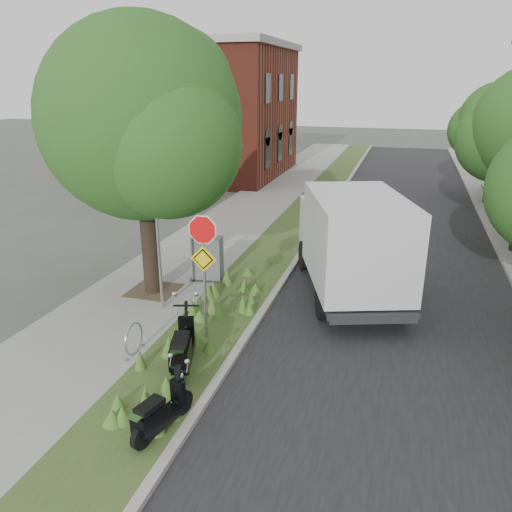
{
  "coord_description": "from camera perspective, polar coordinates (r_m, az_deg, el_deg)",
  "views": [
    {
      "loc": [
        2.89,
        -9.46,
        6.09
      ],
      "look_at": [
        -1.0,
        3.45,
        1.3
      ],
      "focal_mm": 35.0,
      "sensor_mm": 36.0,
      "label": 1
    }
  ],
  "objects": [
    {
      "name": "road",
      "position": [
        20.39,
        16.27,
        1.39
      ],
      "size": [
        7.0,
        60.0,
        0.01
      ],
      "primitive_type": "cube",
      "color": "black",
      "rests_on": "ground"
    },
    {
      "name": "scooter_near",
      "position": [
        10.95,
        -8.42,
        -10.97
      ],
      "size": [
        0.76,
        1.89,
        0.92
      ],
      "color": "black",
      "rests_on": "ground"
    },
    {
      "name": "bare_post",
      "position": [
        13.41,
        -11.13,
        1.95
      ],
      "size": [
        0.08,
        0.08,
        4.0
      ],
      "color": "#A5A8AD",
      "rests_on": "ground"
    },
    {
      "name": "ground",
      "position": [
        11.62,
        -0.21,
        -12.06
      ],
      "size": [
        120.0,
        120.0,
        0.0
      ],
      "primitive_type": "plane",
      "color": "#4C5147",
      "rests_on": "ground"
    },
    {
      "name": "box_truck",
      "position": [
        14.68,
        10.84,
        1.93
      ],
      "size": [
        4.04,
        6.29,
        2.66
      ],
      "color": "#262628",
      "rests_on": "ground"
    },
    {
      "name": "sidewalk_near",
      "position": [
        21.59,
        -3.28,
        3.3
      ],
      "size": [
        3.5,
        60.0,
        0.12
      ],
      "primitive_type": "cube",
      "color": "gray",
      "rests_on": "ground"
    },
    {
      "name": "bike_hoop",
      "position": [
        11.88,
        -13.81,
        -9.17
      ],
      "size": [
        0.06,
        0.78,
        0.77
      ],
      "color": "#A5A8AD",
      "rests_on": "ground"
    },
    {
      "name": "scooter_far",
      "position": [
        9.37,
        -11.31,
        -17.66
      ],
      "size": [
        0.58,
        1.55,
        0.75
      ],
      "color": "black",
      "rests_on": "ground"
    },
    {
      "name": "kerb_near",
      "position": [
        20.66,
        6.56,
        2.46
      ],
      "size": [
        0.2,
        60.0,
        0.13
      ],
      "primitive_type": "cube",
      "color": "#9E9991",
      "rests_on": "ground"
    },
    {
      "name": "utility_cabinet",
      "position": [
        15.69,
        -5.58,
        -0.34
      ],
      "size": [
        1.11,
        0.82,
        1.37
      ],
      "color": "#262628",
      "rests_on": "ground"
    },
    {
      "name": "brick_building",
      "position": [
        33.87,
        -4.95,
        16.31
      ],
      "size": [
        9.4,
        10.4,
        8.3
      ],
      "color": "maroon",
      "rests_on": "ground"
    },
    {
      "name": "street_tree_main",
      "position": [
        14.22,
        -13.08,
        13.87
      ],
      "size": [
        6.21,
        5.54,
        7.66
      ],
      "color": "black",
      "rests_on": "ground"
    },
    {
      "name": "sign_assembly",
      "position": [
        11.55,
        -6.03,
        0.43
      ],
      "size": [
        0.94,
        0.08,
        3.22
      ],
      "color": "#A5A8AD",
      "rests_on": "ground"
    },
    {
      "name": "far_tree_c",
      "position": [
        27.89,
        25.78,
        13.29
      ],
      "size": [
        4.37,
        3.89,
        5.93
      ],
      "color": "black",
      "rests_on": "ground"
    },
    {
      "name": "kerb_far",
      "position": [
        20.69,
        25.98,
        0.59
      ],
      "size": [
        0.2,
        60.0,
        0.13
      ],
      "primitive_type": "cube",
      "color": "#9E9991",
      "rests_on": "ground"
    },
    {
      "name": "verge",
      "position": [
        20.84,
        3.86,
        2.69
      ],
      "size": [
        2.0,
        60.0,
        0.12
      ],
      "primitive_type": "cube",
      "color": "#324C20",
      "rests_on": "ground"
    }
  ]
}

